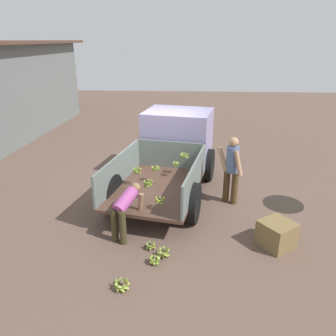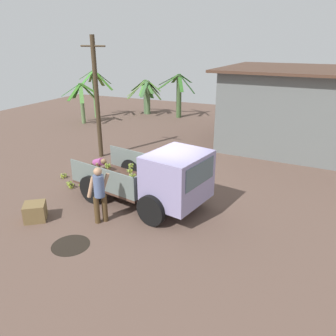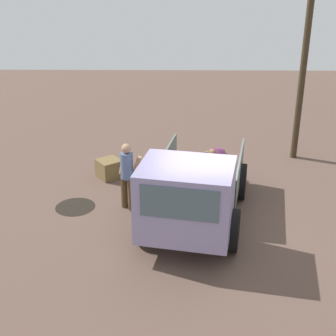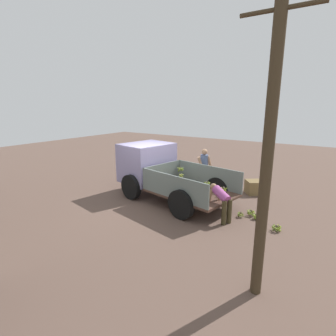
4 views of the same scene
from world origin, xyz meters
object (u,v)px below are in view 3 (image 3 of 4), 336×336
person_foreground_visitor (127,173)px  banana_bunch_on_ground_2 (192,164)px  person_worker_loading (218,158)px  banana_bunch_on_ground_1 (187,166)px  cargo_truck (190,196)px  banana_bunch_on_ground_0 (196,170)px  wooden_crate_0 (109,169)px  utility_pole (303,73)px  banana_bunch_on_ground_3 (206,156)px

person_foreground_visitor → banana_bunch_on_ground_2: bearing=4.6°
person_worker_loading → banana_bunch_on_ground_1: person_worker_loading is taller
cargo_truck → banana_bunch_on_ground_0: size_ratio=21.84×
banana_bunch_on_ground_1 → wooden_crate_0: (0.54, -2.25, 0.14)m
person_foreground_visitor → banana_bunch_on_ground_0: bearing=-2.5°
person_worker_loading → utility_pole: bearing=150.6°
utility_pole → banana_bunch_on_ground_0: bearing=-67.2°
banana_bunch_on_ground_1 → banana_bunch_on_ground_3: banana_bunch_on_ground_1 is taller
wooden_crate_0 → banana_bunch_on_ground_0: bearing=96.4°
person_worker_loading → banana_bunch_on_ground_1: bearing=-102.8°
banana_bunch_on_ground_2 → cargo_truck: bearing=-2.7°
banana_bunch_on_ground_1 → banana_bunch_on_ground_3: (-0.91, 0.64, -0.02)m
utility_pole → person_foreground_visitor: size_ratio=3.05×
cargo_truck → banana_bunch_on_ground_3: cargo_truck is taller
banana_bunch_on_ground_3 → banana_bunch_on_ground_0: bearing=-17.6°
banana_bunch_on_ground_1 → person_worker_loading: bearing=50.9°
banana_bunch_on_ground_1 → banana_bunch_on_ground_3: 1.11m
cargo_truck → utility_pole: (-4.92, 3.49, 1.66)m
person_worker_loading → banana_bunch_on_ground_2: person_worker_loading is taller
banana_bunch_on_ground_0 → banana_bunch_on_ground_3: bearing=162.4°
person_foreground_visitor → person_worker_loading: (-1.72, 2.37, -0.28)m
cargo_truck → person_foreground_visitor: bearing=-122.4°
cargo_truck → banana_bunch_on_ground_1: (-3.83, 0.04, -0.94)m
banana_bunch_on_ground_2 → wooden_crate_0: size_ratio=0.37×
banana_bunch_on_ground_1 → banana_bunch_on_ground_2: bearing=143.7°
utility_pole → banana_bunch_on_ground_3: utility_pole is taller
cargo_truck → person_foreground_visitor: size_ratio=2.76×
cargo_truck → person_worker_loading: cargo_truck is taller
cargo_truck → wooden_crate_0: 4.05m
cargo_truck → utility_pole: size_ratio=0.90×
banana_bunch_on_ground_1 → person_foreground_visitor: bearing=-32.3°
utility_pole → banana_bunch_on_ground_0: (1.33, -3.17, -2.62)m
person_foreground_visitor → wooden_crate_0: size_ratio=2.85×
banana_bunch_on_ground_1 → banana_bunch_on_ground_3: bearing=144.6°
banana_bunch_on_ground_0 → banana_bunch_on_ground_1: (-0.25, -0.28, 0.02)m
person_worker_loading → cargo_truck: bearing=10.6°
person_foreground_visitor → banana_bunch_on_ground_0: 2.95m
person_foreground_visitor → wooden_crate_0: (-1.88, -0.73, -0.70)m
person_foreground_visitor → banana_bunch_on_ground_1: (-2.41, 1.53, -0.84)m
person_foreground_visitor → banana_bunch_on_ground_3: bearing=4.1°
banana_bunch_on_ground_1 → wooden_crate_0: 2.32m
utility_pole → wooden_crate_0: utility_pole is taller
cargo_truck → person_worker_loading: 3.29m
person_foreground_visitor → banana_bunch_on_ground_3: 4.06m
person_foreground_visitor → person_worker_loading: bearing=-16.7°
cargo_truck → person_foreground_visitor: (-1.42, -1.49, -0.10)m
utility_pole → banana_bunch_on_ground_1: size_ratio=20.31×
banana_bunch_on_ground_3 → wooden_crate_0: size_ratio=0.47×
banana_bunch_on_ground_3 → cargo_truck: bearing=-8.2°
banana_bunch_on_ground_1 → wooden_crate_0: bearing=-76.6°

